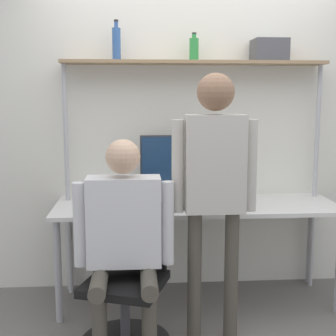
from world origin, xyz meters
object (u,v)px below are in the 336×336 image
person_standing (214,173)px  bottle_blue (116,43)px  office_chair (127,304)px  bottle_green (194,49)px  person_seated (124,229)px  laptop (118,200)px  cell_phone (152,210)px  storage_box (269,50)px  monitor (181,164)px

person_standing → bottle_blue: (-0.62, 0.80, 0.87)m
office_chair → bottle_green: size_ratio=4.31×
bottle_blue → bottle_green: 0.59m
bottle_blue → bottle_green: (0.59, 0.00, -0.04)m
person_seated → bottle_blue: size_ratio=4.41×
laptop → cell_phone: laptop is taller
person_standing → storage_box: storage_box is taller
cell_phone → laptop: bearing=160.8°
laptop → bottle_blue: bottle_blue is taller
laptop → office_chair: size_ratio=0.32×
laptop → office_chair: laptop is taller
person_seated → person_standing: (0.56, 0.10, 0.32)m
laptop → bottle_blue: 1.18m
cell_phone → person_standing: 0.63m
bottle_blue → storage_box: 1.17m
person_standing → bottle_green: (-0.03, 0.80, 0.83)m
cell_phone → storage_box: storage_box is taller
cell_phone → office_chair: 0.69m
cell_phone → storage_box: bearing=23.5°
storage_box → bottle_green: bearing=180.0°
person_seated → bottle_green: bearing=59.4°
laptop → bottle_blue: (-0.01, 0.32, 1.14)m
bottle_blue → storage_box: bottle_blue is taller
person_standing → bottle_blue: size_ratio=5.73×
person_seated → laptop: bearing=95.2°
monitor → bottle_blue: bearing=176.3°
cell_phone → monitor: bearing=56.6°
monitor → laptop: (-0.48, -0.29, -0.22)m
storage_box → bottle_blue: bearing=180.0°
person_standing → bottle_green: bottle_green is taller
bottle_blue → storage_box: bearing=0.0°
monitor → storage_box: size_ratio=2.50×
laptop → person_standing: bearing=-37.7°
person_standing → storage_box: (0.55, 0.80, 0.83)m
cell_phone → bottle_blue: 1.28m
storage_box → cell_phone: bearing=-156.5°
bottle_blue → laptop: bearing=-88.9°
person_seated → cell_phone: bearing=69.2°
person_standing → bottle_blue: bearing=127.9°
person_standing → bottle_green: 1.15m
laptop → bottle_green: bottle_green is taller
bottle_green → storage_box: size_ratio=0.82×
laptop → cell_phone: 0.26m
office_chair → bottle_blue: bearing=94.8°
bottle_green → laptop: bearing=-151.1°
monitor → laptop: bearing=-149.1°
monitor → laptop: size_ratio=2.22×
person_standing → cell_phone: bearing=133.8°
monitor → person_seated: bearing=-116.6°
monitor → office_chair: size_ratio=0.71×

